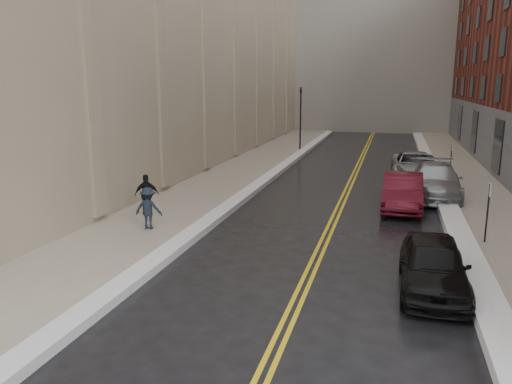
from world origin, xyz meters
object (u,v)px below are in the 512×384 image
Objects in this scene: car_silver_near at (436,181)px; car_black at (433,265)px; car_maroon at (402,191)px; pedestrian_b at (148,208)px; car_silver_far at (414,166)px; pedestrian_c at (147,194)px.

car_black is at bearing -92.66° from car_silver_near.
car_maroon is 11.16m from pedestrian_b.
car_silver_far is (0.77, 7.66, -0.02)m from car_maroon.
pedestrian_b is (-9.22, -6.28, 0.15)m from car_maroon.
pedestrian_c is (-10.96, 4.81, 0.25)m from car_black.
pedestrian_c is at bearing -134.01° from car_silver_far.
pedestrian_b is (-9.99, -13.94, 0.16)m from car_silver_far.
car_black is at bearing 132.82° from pedestrian_c.
pedestrian_b is 0.94× the size of pedestrian_c.
pedestrian_b reaches higher than car_silver_near.
pedestrian_b is at bearing -138.34° from car_silver_near.
pedestrian_b is at bearing -127.10° from car_silver_far.
car_black is 10.33m from pedestrian_b.
car_maroon is 11.16m from pedestrian_c.
car_maroon reaches higher than car_silver_far.
pedestrian_c is (-10.27, -4.37, 0.20)m from car_maroon.
car_maroon is at bearing 179.55° from pedestrian_c.
car_black is 12.01m from car_silver_near.
car_silver_far is 3.55× the size of pedestrian_b.
car_silver_near is 14.12m from pedestrian_b.
car_black is 16.84m from car_silver_far.
pedestrian_c is (-1.05, 1.91, 0.05)m from pedestrian_b.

